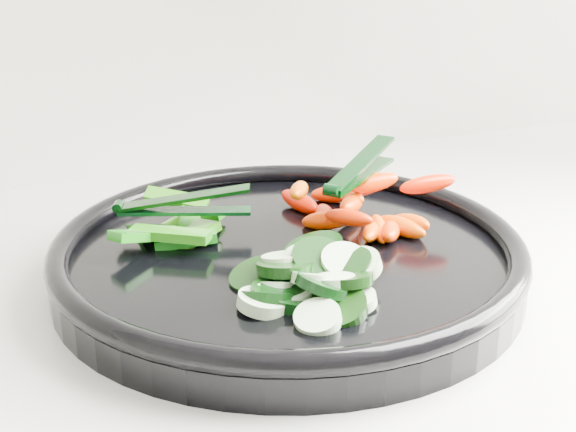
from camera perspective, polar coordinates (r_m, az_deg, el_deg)
name	(u,v)px	position (r m, az deg, el deg)	size (l,w,h in m)	color
veggie_tray	(288,256)	(0.64, 0.00, -2.90)	(0.47, 0.47, 0.04)	black
cucumber_pile	(306,281)	(0.57, 1.31, -4.62)	(0.12, 0.13, 0.04)	black
carrot_pile	(359,207)	(0.68, 5.07, 0.61)	(0.15, 0.14, 0.05)	#FF4D00
pepper_pile	(174,228)	(0.67, -8.11, -0.86)	(0.11, 0.12, 0.04)	#23710A
tong_carrot	(359,170)	(0.67, 5.05, 3.25)	(0.10, 0.08, 0.02)	black
tong_pepper	(180,205)	(0.67, -7.70, 0.80)	(0.11, 0.06, 0.02)	black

